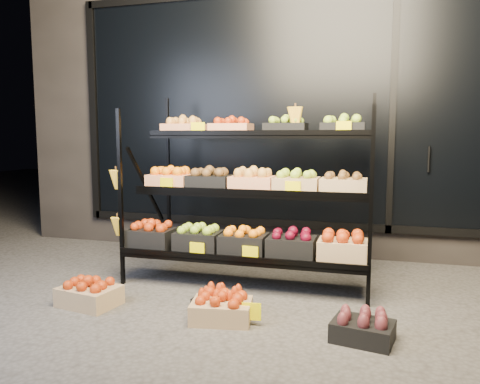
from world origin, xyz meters
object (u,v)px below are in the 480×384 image
(floor_crate_midleft, at_px, (220,302))
(floor_crate_midright, at_px, (221,307))
(display_rack, at_px, (249,192))
(floor_crate_left, at_px, (89,293))

(floor_crate_midleft, distance_m, floor_crate_midright, 0.14)
(display_rack, height_order, floor_crate_midleft, display_rack)
(display_rack, relative_size, floor_crate_midright, 4.85)
(display_rack, height_order, floor_crate_left, display_rack)
(floor_crate_left, relative_size, floor_crate_midright, 1.04)
(display_rack, distance_m, floor_crate_midright, 1.19)
(floor_crate_left, relative_size, floor_crate_midleft, 1.20)
(display_rack, bearing_deg, floor_crate_midleft, -89.26)
(floor_crate_left, height_order, floor_crate_midleft, floor_crate_left)
(floor_crate_left, height_order, floor_crate_midright, floor_crate_left)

